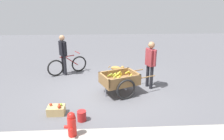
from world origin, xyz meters
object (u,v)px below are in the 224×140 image
object	(u,v)px
cyclist_person	(63,51)
apple_crate	(56,110)
plastic_bucket	(82,116)
bicycle	(68,65)
fire_hydrant	(72,127)
fruit_cart	(119,81)
vendor_person	(150,61)
dog	(117,68)

from	to	relation	value
cyclist_person	apple_crate	distance (m)	3.18
cyclist_person	plastic_bucket	world-z (taller)	cyclist_person
plastic_bucket	bicycle	bearing A→B (deg)	-76.23
fire_hydrant	plastic_bucket	world-z (taller)	fire_hydrant
fire_hydrant	apple_crate	bearing A→B (deg)	-62.60
bicycle	fire_hydrant	size ratio (longest dim) A/B	2.18
bicycle	plastic_bucket	size ratio (longest dim) A/B	5.66
cyclist_person	fruit_cart	bearing A→B (deg)	137.03
vendor_person	cyclist_person	xyz separation A→B (m)	(3.11, -1.48, 0.01)
vendor_person	bicycle	distance (m)	3.41
bicycle	dog	xyz separation A→B (m)	(-1.98, 0.26, -0.08)
bicycle	fire_hydrant	distance (m)	4.28
vendor_person	apple_crate	bearing A→B (deg)	29.26
bicycle	cyclist_person	bearing A→B (deg)	30.39
fruit_cart	vendor_person	xyz separation A→B (m)	(-1.06, -0.43, 0.51)
vendor_person	dog	world-z (taller)	vendor_person
fruit_cart	cyclist_person	world-z (taller)	cyclist_person
plastic_bucket	apple_crate	distance (m)	0.77
dog	fire_hydrant	xyz separation A→B (m)	(1.26, 3.95, 0.06)
fruit_cart	bicycle	world-z (taller)	bicycle
fruit_cart	cyclist_person	xyz separation A→B (m)	(2.05, -1.91, 0.51)
vendor_person	apple_crate	size ratio (longest dim) A/B	3.60
cyclist_person	fire_hydrant	distance (m)	4.27
fire_hydrant	plastic_bucket	distance (m)	0.78
vendor_person	dog	size ratio (longest dim) A/B	2.49
bicycle	apple_crate	distance (m)	3.15
bicycle	plastic_bucket	bearing A→B (deg)	103.77
vendor_person	apple_crate	xyz separation A→B (m)	(2.82, 1.58, -0.82)
vendor_person	apple_crate	world-z (taller)	vendor_person
dog	plastic_bucket	bearing A→B (deg)	70.63
cyclist_person	fire_hydrant	world-z (taller)	cyclist_person
bicycle	fruit_cart	bearing A→B (deg)	134.01
vendor_person	dog	distance (m)	1.77
cyclist_person	apple_crate	bearing A→B (deg)	95.47
fruit_cart	apple_crate	world-z (taller)	fruit_cart
fruit_cart	bicycle	distance (m)	2.77
cyclist_person	apple_crate	size ratio (longest dim) A/B	3.62
apple_crate	bicycle	bearing A→B (deg)	-87.05
fruit_cart	apple_crate	distance (m)	2.12
cyclist_person	dog	distance (m)	2.23
bicycle	apple_crate	xyz separation A→B (m)	(-0.16, 3.14, -0.23)
cyclist_person	dog	bearing A→B (deg)	174.96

